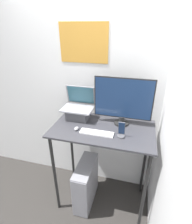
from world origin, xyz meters
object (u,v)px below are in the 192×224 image
keyboard (97,133)px  cell_phone (121,132)px  mouse (76,128)px  laptop (78,110)px  monitor (123,102)px  computer_tower (86,183)px

keyboard → cell_phone: size_ratio=2.06×
keyboard → cell_phone: cell_phone is taller
keyboard → mouse: (-0.22, 0.01, 0.01)m
laptop → monitor: (0.50, 0.00, 0.16)m
mouse → computer_tower: 0.83m
keyboard → cell_phone: (0.24, 0.01, 0.04)m
mouse → computer_tower: size_ratio=0.11×
monitor → keyboard: size_ratio=1.79×
mouse → cell_phone: (0.46, -0.01, 0.03)m
laptop → cell_phone: laptop is taller
monitor → computer_tower: (-0.37, -0.21, -1.07)m
keyboard → laptop: bearing=138.2°
laptop → computer_tower: bearing=-56.6°
monitor → keyboard: 0.42m
mouse → cell_phone: size_ratio=0.40×
keyboard → cell_phone: bearing=1.6°
computer_tower → cell_phone: bearing=-6.3°
monitor → mouse: 0.56m
monitor → computer_tower: monitor is taller
laptop → monitor: 0.53m
monitor → mouse: size_ratio=9.22×
monitor → cell_phone: size_ratio=3.69×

